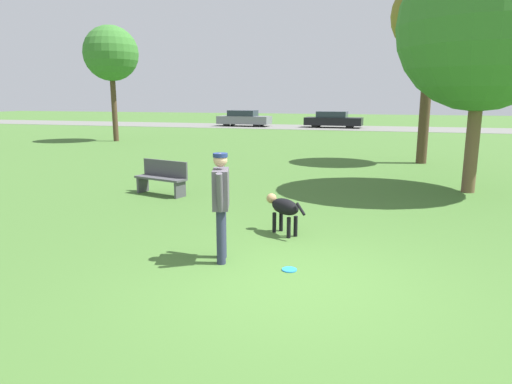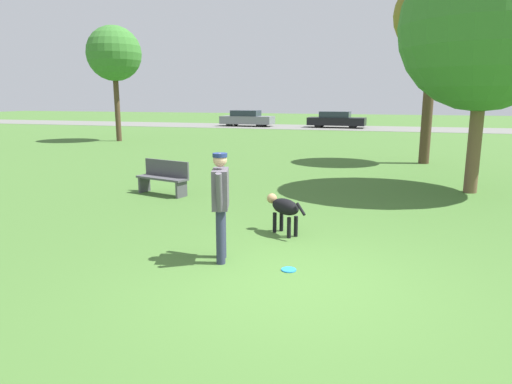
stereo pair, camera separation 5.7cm
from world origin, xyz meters
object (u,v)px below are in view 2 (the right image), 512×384
object	(u,v)px
dog	(284,208)
tree_far_left	(114,54)
frisbee	(289,270)
parked_car_black	(336,120)
park_bench	(164,176)
tree_near_right	(486,26)
tree_mid_center	(434,17)
person	(221,198)
parked_car_grey	(247,118)

from	to	relation	value
dog	tree_far_left	world-z (taller)	tree_far_left
frisbee	parked_car_black	distance (m)	30.55
frisbee	park_bench	world-z (taller)	park_bench
tree_near_right	tree_far_left	bearing A→B (deg)	149.77
tree_mid_center	parked_car_black	world-z (taller)	tree_mid_center
person	tree_mid_center	xyz separation A→B (m)	(3.50, 11.54, 4.10)
dog	tree_far_left	size ratio (longest dim) A/B	0.14
person	park_bench	world-z (taller)	person
dog	parked_car_black	xyz separation A→B (m)	(-2.46, 28.72, 0.15)
tree_far_left	park_bench	bearing A→B (deg)	-52.96
tree_mid_center	tree_near_right	bearing A→B (deg)	-81.00
dog	park_bench	size ratio (longest dim) A/B	0.59
person	frisbee	bearing A→B (deg)	67.01
tree_near_right	parked_car_grey	world-z (taller)	tree_near_right
tree_mid_center	park_bench	world-z (taller)	tree_mid_center
park_bench	parked_car_grey	bearing A→B (deg)	118.79
park_bench	person	bearing A→B (deg)	-37.27
person	dog	distance (m)	1.74
person	park_bench	size ratio (longest dim) A/B	1.10
tree_mid_center	parked_car_black	xyz separation A→B (m)	(-5.38, 18.75, -4.43)
tree_mid_center	tree_near_right	distance (m)	5.30
dog	park_bench	world-z (taller)	park_bench
person	park_bench	xyz separation A→B (m)	(-3.04, 4.01, -0.50)
tree_mid_center	tree_near_right	world-z (taller)	tree_mid_center
person	frisbee	distance (m)	1.41
tree_far_left	frisbee	bearing A→B (deg)	-50.81
parked_car_grey	tree_near_right	bearing A→B (deg)	-59.42
dog	tree_far_left	xyz separation A→B (m)	(-12.60, 14.35, 4.12)
parked_car_black	frisbee	bearing A→B (deg)	-81.83
tree_far_left	dog	bearing A→B (deg)	-48.72
parked_car_grey	park_bench	bearing A→B (deg)	-75.83
frisbee	parked_car_grey	distance (m)	31.88
park_bench	tree_near_right	bearing A→B (deg)	33.62
tree_far_left	parked_car_grey	xyz separation A→B (m)	(2.87, 14.17, -3.96)
parked_car_grey	park_bench	size ratio (longest dim) A/B	2.95
person	tree_far_left	xyz separation A→B (m)	(-12.02, 15.92, 3.64)
parked_car_grey	tree_far_left	bearing A→B (deg)	-100.48
tree_mid_center	parked_car_black	distance (m)	20.01
dog	park_bench	distance (m)	4.37
frisbee	tree_mid_center	xyz separation A→B (m)	(2.45, 11.65, 5.04)
frisbee	parked_car_grey	bearing A→B (deg)	108.65
person	parked_car_black	distance (m)	30.35
frisbee	park_bench	bearing A→B (deg)	134.71
tree_near_right	parked_car_black	xyz separation A→B (m)	(-6.20, 23.89, -3.40)
tree_near_right	park_bench	world-z (taller)	tree_near_right
dog	parked_car_grey	xyz separation A→B (m)	(-9.72, 28.52, 0.16)
dog	tree_far_left	bearing A→B (deg)	-10.15
dog	tree_mid_center	xyz separation A→B (m)	(2.92, 9.97, 4.58)
tree_far_left	park_bench	size ratio (longest dim) A/B	4.16
dog	person	bearing A→B (deg)	108.33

